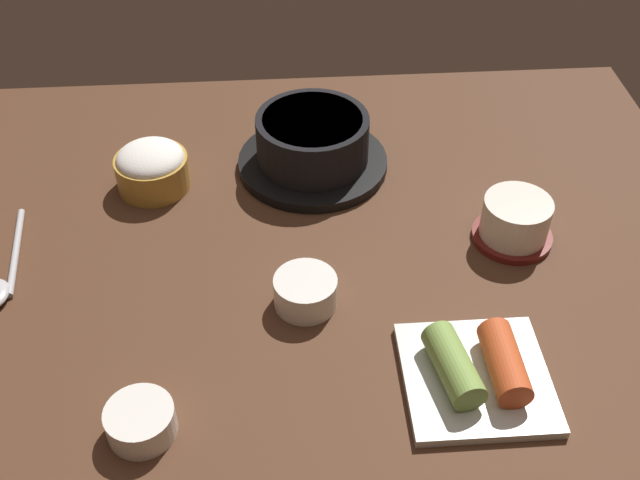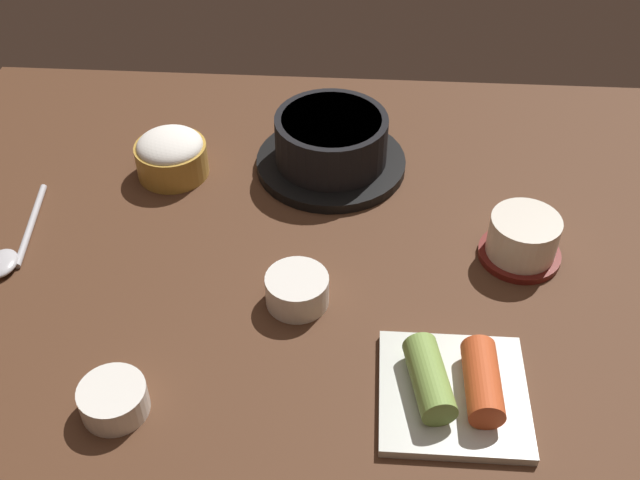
{
  "view_description": "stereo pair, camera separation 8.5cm",
  "coord_description": "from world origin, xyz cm",
  "px_view_note": "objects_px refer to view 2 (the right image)",
  "views": [
    {
      "loc": [
        -2.43,
        -65.03,
        62.34
      ],
      "look_at": [
        2.0,
        -2.0,
        5.0
      ],
      "focal_mm": 43.29,
      "sensor_mm": 36.0,
      "label": 1
    },
    {
      "loc": [
        6.09,
        -65.05,
        62.34
      ],
      "look_at": [
        2.0,
        -2.0,
        5.0
      ],
      "focal_mm": 43.29,
      "sensor_mm": 36.0,
      "label": 2
    }
  ],
  "objects_px": {
    "rice_bowl": "(171,154)",
    "banchan_cup_center": "(295,289)",
    "kimchi_plate": "(454,387)",
    "spoon": "(10,251)",
    "tea_cup_with_saucer": "(523,239)",
    "side_bowl_near": "(113,399)",
    "stone_pot": "(331,145)"
  },
  "relations": [
    {
      "from": "rice_bowl",
      "to": "tea_cup_with_saucer",
      "type": "height_order",
      "value": "rice_bowl"
    },
    {
      "from": "kimchi_plate",
      "to": "side_bowl_near",
      "type": "bearing_deg",
      "value": -173.77
    },
    {
      "from": "tea_cup_with_saucer",
      "to": "rice_bowl",
      "type": "bearing_deg",
      "value": 162.88
    },
    {
      "from": "stone_pot",
      "to": "side_bowl_near",
      "type": "height_order",
      "value": "stone_pot"
    },
    {
      "from": "stone_pot",
      "to": "rice_bowl",
      "type": "distance_m",
      "value": 0.2
    },
    {
      "from": "side_bowl_near",
      "to": "spoon",
      "type": "height_order",
      "value": "side_bowl_near"
    },
    {
      "from": "rice_bowl",
      "to": "side_bowl_near",
      "type": "bearing_deg",
      "value": -86.7
    },
    {
      "from": "side_bowl_near",
      "to": "tea_cup_with_saucer",
      "type": "bearing_deg",
      "value": 30.18
    },
    {
      "from": "side_bowl_near",
      "to": "banchan_cup_center",
      "type": "bearing_deg",
      "value": 43.89
    },
    {
      "from": "spoon",
      "to": "kimchi_plate",
      "type": "bearing_deg",
      "value": -18.67
    },
    {
      "from": "kimchi_plate",
      "to": "spoon",
      "type": "relative_size",
      "value": 0.84
    },
    {
      "from": "side_bowl_near",
      "to": "stone_pot",
      "type": "bearing_deg",
      "value": 65.23
    },
    {
      "from": "banchan_cup_center",
      "to": "side_bowl_near",
      "type": "distance_m",
      "value": 0.22
    },
    {
      "from": "banchan_cup_center",
      "to": "spoon",
      "type": "xyz_separation_m",
      "value": [
        -0.33,
        0.05,
        -0.01
      ]
    },
    {
      "from": "rice_bowl",
      "to": "spoon",
      "type": "distance_m",
      "value": 0.23
    },
    {
      "from": "tea_cup_with_saucer",
      "to": "banchan_cup_center",
      "type": "bearing_deg",
      "value": -161.08
    },
    {
      "from": "kimchi_plate",
      "to": "banchan_cup_center",
      "type": "bearing_deg",
      "value": 144.33
    },
    {
      "from": "kimchi_plate",
      "to": "side_bowl_near",
      "type": "relative_size",
      "value": 2.2
    },
    {
      "from": "stone_pot",
      "to": "rice_bowl",
      "type": "relative_size",
      "value": 2.12
    },
    {
      "from": "tea_cup_with_saucer",
      "to": "kimchi_plate",
      "type": "relative_size",
      "value": 0.66
    },
    {
      "from": "rice_bowl",
      "to": "banchan_cup_center",
      "type": "bearing_deg",
      "value": -50.69
    },
    {
      "from": "rice_bowl",
      "to": "kimchi_plate",
      "type": "xyz_separation_m",
      "value": [
        0.34,
        -0.33,
        -0.01
      ]
    },
    {
      "from": "stone_pot",
      "to": "side_bowl_near",
      "type": "xyz_separation_m",
      "value": [
        -0.18,
        -0.39,
        -0.02
      ]
    },
    {
      "from": "tea_cup_with_saucer",
      "to": "spoon",
      "type": "xyz_separation_m",
      "value": [
        -0.58,
        -0.03,
        -0.02
      ]
    },
    {
      "from": "kimchi_plate",
      "to": "spoon",
      "type": "bearing_deg",
      "value": 161.33
    },
    {
      "from": "kimchi_plate",
      "to": "tea_cup_with_saucer",
      "type": "bearing_deg",
      "value": 66.4
    },
    {
      "from": "tea_cup_with_saucer",
      "to": "kimchi_plate",
      "type": "distance_m",
      "value": 0.22
    },
    {
      "from": "banchan_cup_center",
      "to": "spoon",
      "type": "bearing_deg",
      "value": 171.29
    },
    {
      "from": "rice_bowl",
      "to": "banchan_cup_center",
      "type": "height_order",
      "value": "rice_bowl"
    },
    {
      "from": "tea_cup_with_saucer",
      "to": "stone_pot",
      "type": "bearing_deg",
      "value": 144.89
    },
    {
      "from": "tea_cup_with_saucer",
      "to": "kimchi_plate",
      "type": "height_order",
      "value": "tea_cup_with_saucer"
    },
    {
      "from": "stone_pot",
      "to": "kimchi_plate",
      "type": "relative_size",
      "value": 1.38
    }
  ]
}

